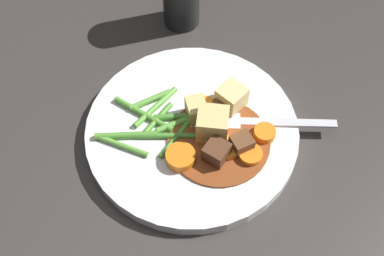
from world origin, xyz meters
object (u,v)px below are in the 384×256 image
carrot_slice_4 (205,107)px  potato_chunk_2 (193,109)px  carrot_slice_2 (265,134)px  fork (258,122)px  carrot_slice_3 (180,157)px  meat_chunk_1 (216,112)px  carrot_slice_1 (227,148)px  potato_chunk_1 (213,124)px  meat_chunk_0 (241,144)px  dinner_plate (192,132)px  potato_chunk_0 (232,98)px  meat_chunk_2 (216,152)px  carrot_slice_0 (250,155)px

carrot_slice_4 → potato_chunk_2: 0.02m
carrot_slice_2 → potato_chunk_2: (-0.09, 0.01, 0.01)m
carrot_slice_2 → carrot_slice_4: (-0.08, 0.02, 0.00)m
fork → potato_chunk_2: bearing=-171.7°
carrot_slice_3 → meat_chunk_1: meat_chunk_1 is taller
carrot_slice_2 → carrot_slice_1: bearing=-139.2°
meat_chunk_1 → potato_chunk_1: bearing=-86.4°
carrot_slice_2 → fork: (-0.01, 0.02, -0.00)m
carrot_slice_1 → fork: 0.05m
meat_chunk_0 → potato_chunk_1: bearing=161.6°
dinner_plate → meat_chunk_1: bearing=46.0°
potato_chunk_0 → potato_chunk_1: (-0.01, -0.05, 0.00)m
potato_chunk_0 → fork: bearing=-23.4°
meat_chunk_0 → meat_chunk_1: size_ratio=1.15×
meat_chunk_2 → potato_chunk_2: bearing=130.7°
meat_chunk_1 → meat_chunk_2: meat_chunk_2 is taller
dinner_plate → meat_chunk_1: size_ratio=12.56×
carrot_slice_2 → potato_chunk_0: 0.06m
dinner_plate → fork: (0.07, 0.03, 0.01)m
carrot_slice_2 → carrot_slice_0: bearing=-106.2°
carrot_slice_2 → carrot_slice_4: 0.08m
carrot_slice_0 → carrot_slice_1: same height
carrot_slice_4 → meat_chunk_0: meat_chunk_0 is taller
fork → carrot_slice_3: bearing=-134.9°
carrot_slice_1 → carrot_slice_2: 0.05m
dinner_plate → fork: 0.08m
carrot_slice_1 → meat_chunk_2: size_ratio=1.14×
carrot_slice_1 → potato_chunk_2: (-0.05, 0.04, 0.01)m
carrot_slice_1 → carrot_slice_4: bearing=129.8°
carrot_slice_4 → potato_chunk_2: (-0.01, -0.01, 0.01)m
carrot_slice_1 → potato_chunk_0: size_ratio=0.98×
carrot_slice_2 → meat_chunk_0: bearing=-131.3°
potato_chunk_0 → carrot_slice_2: bearing=-33.9°
carrot_slice_3 → fork: carrot_slice_3 is taller
carrot_slice_3 → fork: size_ratio=0.20×
carrot_slice_0 → potato_chunk_0: bearing=121.1°
carrot_slice_3 → potato_chunk_1: (0.03, 0.05, 0.01)m
potato_chunk_0 → fork: potato_chunk_0 is taller
potato_chunk_0 → carrot_slice_0: bearing=-58.9°
dinner_plate → meat_chunk_2: meat_chunk_2 is taller
meat_chunk_2 → meat_chunk_0: bearing=37.9°
carrot_slice_2 → carrot_slice_3: size_ratio=0.75×
potato_chunk_1 → carrot_slice_0: bearing=-21.4°
potato_chunk_0 → potato_chunk_1: size_ratio=0.82×
carrot_slice_2 → meat_chunk_0: (-0.02, -0.03, 0.01)m
carrot_slice_0 → carrot_slice_3: size_ratio=0.80×
potato_chunk_2 → meat_chunk_0: (0.07, -0.03, -0.00)m
carrot_slice_2 → carrot_slice_4: size_ratio=1.02×
carrot_slice_4 → potato_chunk_0: 0.03m
carrot_slice_2 → carrot_slice_4: carrot_slice_4 is taller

